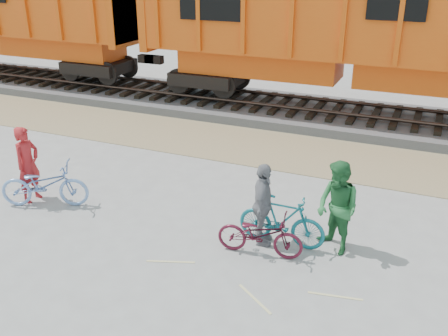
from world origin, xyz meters
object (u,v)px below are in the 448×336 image
at_px(bicycle_blue, 44,185).
at_px(person_solo, 28,164).
at_px(person_man, 337,208).
at_px(bicycle_teal, 282,220).
at_px(bicycle_maroon, 260,234).
at_px(hopper_car_center, 352,31).
at_px(person_woman, 263,205).

bearing_deg(bicycle_blue, person_solo, 54.99).
distance_m(person_solo, person_man, 6.87).
xyz_separation_m(bicycle_blue, bicycle_teal, (5.34, 0.52, 0.01)).
bearing_deg(person_solo, person_man, -83.63).
bearing_deg(bicycle_maroon, hopper_car_center, -5.87).
height_order(bicycle_blue, bicycle_maroon, bicycle_blue).
relative_size(bicycle_maroon, person_man, 0.90).
distance_m(person_solo, person_woman, 5.49).
height_order(hopper_car_center, bicycle_blue, hopper_car_center).
height_order(bicycle_maroon, person_man, person_man).
height_order(person_solo, person_woman, person_solo).
distance_m(hopper_car_center, person_man, 8.56).
bearing_deg(bicycle_maroon, bicycle_teal, -33.55).
distance_m(bicycle_teal, person_solo, 5.86).
bearing_deg(person_woman, person_solo, 80.61).
xyz_separation_m(hopper_car_center, bicycle_blue, (-4.93, -8.90, -2.50)).
bearing_deg(person_woman, person_man, -89.79).
bearing_deg(bicycle_teal, person_man, -78.99).
distance_m(bicycle_maroon, person_woman, 0.58).
xyz_separation_m(bicycle_blue, person_woman, (4.98, 0.41, 0.32)).
relative_size(hopper_car_center, person_woman, 8.42).
bearing_deg(bicycle_teal, bicycle_maroon, 153.00).
height_order(hopper_car_center, person_woman, hopper_car_center).
xyz_separation_m(bicycle_blue, person_solo, (-0.50, 0.10, 0.37)).
xyz_separation_m(person_solo, person_woman, (5.48, 0.31, -0.05)).
xyz_separation_m(hopper_car_center, person_man, (1.41, -8.18, -2.11)).
bearing_deg(person_man, bicycle_maroon, -113.00).
relative_size(bicycle_blue, bicycle_maroon, 1.20).
height_order(bicycle_blue, person_woman, person_woman).
bearing_deg(bicycle_maroon, person_man, -67.37).
bearing_deg(person_man, person_solo, -137.26).
relative_size(bicycle_maroon, person_solo, 0.92).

